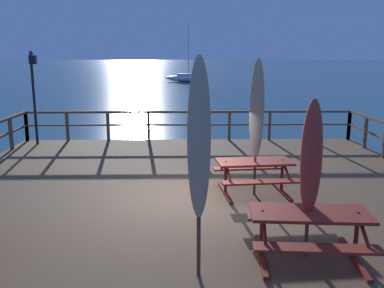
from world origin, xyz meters
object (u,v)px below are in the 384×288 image
(picnic_table_front_right, at_px, (254,170))
(patio_umbrella_tall_mid_right, at_px, (311,159))
(patio_umbrella_tall_front, at_px, (257,110))
(patio_umbrella_short_back, at_px, (199,140))
(picnic_table_mid_centre, at_px, (309,225))
(lamp_post_hooked, at_px, (34,84))
(sailboat_distant, at_px, (186,78))

(picnic_table_front_right, bearing_deg, patio_umbrella_tall_mid_right, -84.10)
(patio_umbrella_tall_front, bearing_deg, patio_umbrella_short_back, -111.54)
(picnic_table_mid_centre, relative_size, patio_umbrella_tall_front, 0.63)
(picnic_table_mid_centre, xyz_separation_m, lamp_post_hooked, (-6.97, 8.42, 1.56))
(patio_umbrella_tall_mid_right, distance_m, patio_umbrella_tall_front, 3.00)
(patio_umbrella_tall_front, distance_m, patio_umbrella_short_back, 3.76)
(picnic_table_mid_centre, height_order, lamp_post_hooked, lamp_post_hooked)
(picnic_table_front_right, bearing_deg, patio_umbrella_tall_front, -88.14)
(patio_umbrella_short_back, height_order, lamp_post_hooked, lamp_post_hooked)
(patio_umbrella_tall_front, height_order, sailboat_distant, sailboat_distant)
(picnic_table_mid_centre, distance_m, lamp_post_hooked, 11.04)
(picnic_table_front_right, bearing_deg, patio_umbrella_short_back, -111.09)
(picnic_table_front_right, height_order, patio_umbrella_tall_front, patio_umbrella_tall_front)
(patio_umbrella_tall_mid_right, xyz_separation_m, patio_umbrella_tall_front, (-0.31, 2.96, 0.35))
(patio_umbrella_tall_front, bearing_deg, picnic_table_mid_centre, -83.97)
(picnic_table_mid_centre, xyz_separation_m, patio_umbrella_tall_mid_right, (-0.01, 0.08, 1.02))
(picnic_table_front_right, relative_size, sailboat_distant, 0.23)
(patio_umbrella_short_back, height_order, sailboat_distant, sailboat_distant)
(picnic_table_mid_centre, height_order, picnic_table_front_right, same)
(patio_umbrella_short_back, bearing_deg, picnic_table_mid_centre, 15.05)
(lamp_post_hooked, xyz_separation_m, sailboat_distant, (5.48, 44.33, -2.23))
(patio_umbrella_tall_mid_right, distance_m, patio_umbrella_short_back, 1.82)
(patio_umbrella_tall_mid_right, height_order, sailboat_distant, sailboat_distant)
(patio_umbrella_tall_mid_right, height_order, patio_umbrella_tall_front, patio_umbrella_tall_front)
(picnic_table_front_right, height_order, patio_umbrella_short_back, patio_umbrella_short_back)
(picnic_table_mid_centre, distance_m, picnic_table_front_right, 3.13)
(picnic_table_mid_centre, height_order, patio_umbrella_tall_mid_right, patio_umbrella_tall_mid_right)
(patio_umbrella_tall_front, relative_size, sailboat_distant, 0.39)
(picnic_table_front_right, xyz_separation_m, lamp_post_hooked, (-6.65, 5.31, 1.56))
(patio_umbrella_tall_front, height_order, patio_umbrella_short_back, patio_umbrella_short_back)
(picnic_table_front_right, bearing_deg, lamp_post_hooked, 141.37)
(patio_umbrella_tall_mid_right, height_order, patio_umbrella_short_back, patio_umbrella_short_back)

